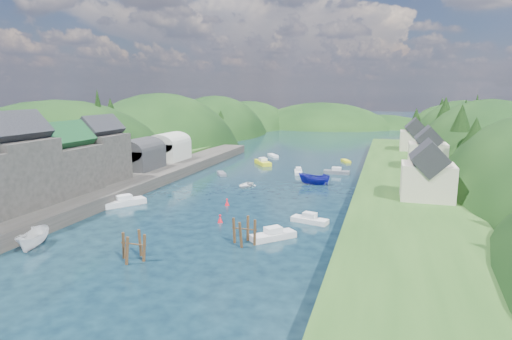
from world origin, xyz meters
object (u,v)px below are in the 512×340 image
(piling_cluster_far, at_px, (244,234))
(piling_cluster_near, at_px, (134,249))
(channel_buoy_far, at_px, (227,202))
(channel_buoy_near, at_px, (220,219))

(piling_cluster_far, bearing_deg, piling_cluster_near, -140.25)
(piling_cluster_far, relative_size, channel_buoy_far, 3.26)
(channel_buoy_near, bearing_deg, channel_buoy_far, 104.88)
(piling_cluster_far, height_order, channel_buoy_far, piling_cluster_far)
(piling_cluster_near, bearing_deg, channel_buoy_far, 86.25)
(piling_cluster_near, bearing_deg, channel_buoy_near, 75.74)
(piling_cluster_near, xyz_separation_m, piling_cluster_far, (9.49, 7.89, 0.05))
(piling_cluster_near, xyz_separation_m, channel_buoy_near, (3.74, 14.72, -0.70))
(channel_buoy_near, xyz_separation_m, channel_buoy_far, (-2.23, 8.38, 0.00))
(piling_cluster_near, relative_size, channel_buoy_far, 3.17)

